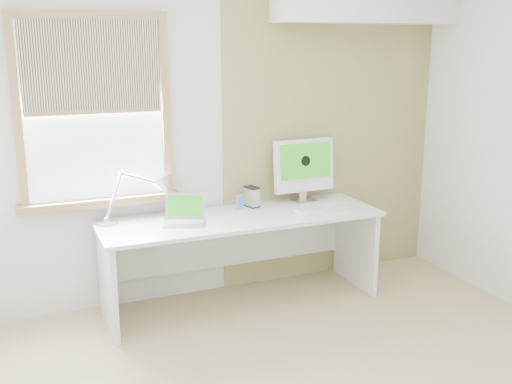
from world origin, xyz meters
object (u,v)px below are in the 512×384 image
desk (239,238)px  desk_lamp (155,192)px  laptop (185,216)px  imac (304,167)px  external_drive (252,197)px

desk → desk_lamp: 0.75m
desk_lamp → laptop: (0.17, -0.22, -0.15)m
laptop → imac: imac is taller
laptop → external_drive: 0.67m
desk → laptop: bearing=-173.3°
laptop → external_drive: size_ratio=2.18×
desk_lamp → laptop: 0.31m
desk → external_drive: size_ratio=13.19×
laptop → external_drive: laptop is taller
desk → imac: size_ratio=4.08×
desk_lamp → imac: bearing=-0.2°
laptop → desk_lamp: bearing=126.9°
desk_lamp → external_drive: (0.80, -0.01, -0.12)m
desk_lamp → laptop: bearing=-53.1°
desk → external_drive: (0.18, 0.16, 0.28)m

